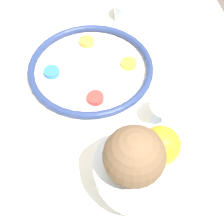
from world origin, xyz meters
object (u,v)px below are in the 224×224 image
(wine_glass, at_px, (167,98))
(fruit_stand, at_px, (142,170))
(seder_plate, at_px, (91,68))
(coconut, at_px, (134,156))
(orange_fruit, at_px, (161,145))
(cup_near, at_px, (126,11))

(wine_glass, bearing_deg, fruit_stand, -30.13)
(seder_plate, height_order, coconut, coconut)
(seder_plate, height_order, wine_glass, wine_glass)
(seder_plate, bearing_deg, fruit_stand, 10.78)
(orange_fruit, height_order, coconut, coconut)
(orange_fruit, bearing_deg, wine_glass, 158.60)
(orange_fruit, relative_size, coconut, 0.67)
(seder_plate, distance_m, orange_fruit, 0.38)
(orange_fruit, height_order, cup_near, orange_fruit)
(seder_plate, height_order, cup_near, cup_near)
(orange_fruit, bearing_deg, seder_plate, -163.10)
(cup_near, bearing_deg, orange_fruit, -3.88)
(seder_plate, height_order, orange_fruit, orange_fruit)
(wine_glass, relative_size, orange_fruit, 1.68)
(wine_glass, relative_size, fruit_stand, 0.66)
(fruit_stand, distance_m, coconut, 0.09)
(wine_glass, height_order, fruit_stand, wine_glass)
(fruit_stand, bearing_deg, coconut, -66.44)
(coconut, xyz_separation_m, cup_near, (-0.59, 0.10, -0.13))
(seder_plate, relative_size, fruit_stand, 1.80)
(coconut, bearing_deg, orange_fruit, 113.53)
(seder_plate, relative_size, orange_fruit, 4.59)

